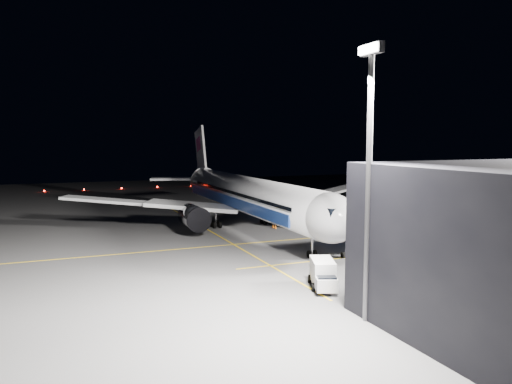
{
  "coord_description": "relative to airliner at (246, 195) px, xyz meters",
  "views": [
    {
      "loc": [
        71.0,
        -27.74,
        13.77
      ],
      "look_at": [
        2.54,
        0.26,
        6.0
      ],
      "focal_mm": 35.0,
      "sensor_mm": 36.0,
      "label": 1
    }
  ],
  "objects": [
    {
      "name": "ground",
      "position": [
        1.08,
        0.0,
        -5.16
      ],
      "size": [
        200.0,
        200.0,
        0.0
      ],
      "primitive_type": "plane",
      "color": "#4C4C4F",
      "rests_on": "ground"
    },
    {
      "name": "guide_line_main",
      "position": [
        11.08,
        0.0,
        -5.16
      ],
      "size": [
        0.25,
        80.0,
        0.01
      ],
      "primitive_type": "cube",
      "color": "gold",
      "rests_on": "ground"
    },
    {
      "name": "guide_line_cross",
      "position": [
        1.08,
        -6.0,
        -5.16
      ],
      "size": [
        70.0,
        0.25,
        0.01
      ],
      "primitive_type": "cube",
      "color": "gold",
      "rests_on": "ground"
    },
    {
      "name": "guide_line_side",
      "position": [
        23.08,
        10.0,
        -5.16
      ],
      "size": [
        0.25,
        40.0,
        0.01
      ],
      "primitive_type": "cube",
      "color": "gold",
      "rests_on": "ground"
    },
    {
      "name": "airliner",
      "position": [
        0.0,
        0.0,
        0.0
      ],
      "size": [
        61.48,
        54.22,
        16.64
      ],
      "color": "silver",
      "rests_on": "ground"
    },
    {
      "name": "jet_bridge",
      "position": [
        23.08,
        18.06,
        -0.58
      ],
      "size": [
        3.6,
        34.4,
        6.3
      ],
      "color": "#B2B2B7",
      "rests_on": "ground"
    },
    {
      "name": "floodlight_mast_south",
      "position": [
        41.08,
        -6.01,
        7.21
      ],
      "size": [
        2.4,
        0.67,
        20.7
      ],
      "color": "#59595E",
      "rests_on": "ground"
    },
    {
      "name": "taxiway_lights",
      "position": [
        -70.92,
        0.0,
        -4.94
      ],
      "size": [
        0.44,
        60.44,
        0.44
      ],
      "color": "#FF140A",
      "rests_on": "ground"
    },
    {
      "name": "service_truck",
      "position": [
        32.6,
        -4.83,
        -3.77
      ],
      "size": [
        5.46,
        3.72,
        2.61
      ],
      "rotation": [
        0.0,
        0.0,
        -0.37
      ],
      "color": "silver",
      "rests_on": "ground"
    },
    {
      "name": "baggage_tug",
      "position": [
        -0.18,
        19.78,
        -4.34
      ],
      "size": [
        2.49,
        2.01,
        1.79
      ],
      "rotation": [
        0.0,
        0.0,
        -0.02
      ],
      "color": "black",
      "rests_on": "ground"
    },
    {
      "name": "safety_cone_a",
      "position": [
        2.4,
        4.0,
        -4.82
      ],
      "size": [
        0.46,
        0.46,
        0.68
      ],
      "primitive_type": "cone",
      "color": "#DB5909",
      "rests_on": "ground"
    },
    {
      "name": "safety_cone_b",
      "position": [
        1.56,
        4.0,
        -4.89
      ],
      "size": [
        0.36,
        0.36,
        0.54
      ],
      "primitive_type": "cone",
      "color": "#DB5909",
      "rests_on": "ground"
    },
    {
      "name": "safety_cone_c",
      "position": [
        -6.92,
        14.0,
        -4.82
      ],
      "size": [
        0.45,
        0.45,
        0.68
      ],
      "primitive_type": "cone",
      "color": "#DB5909",
      "rests_on": "ground"
    }
  ]
}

